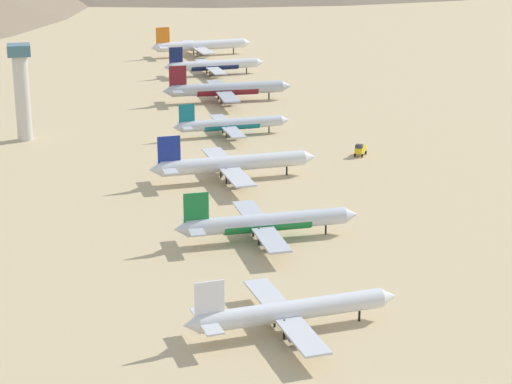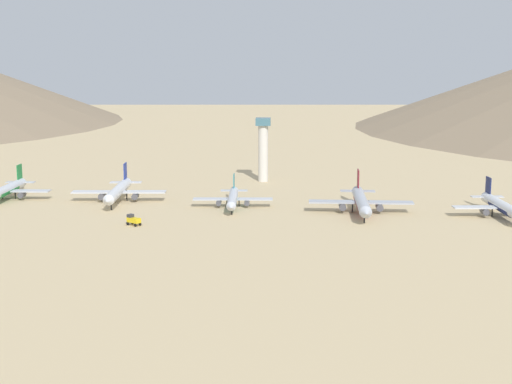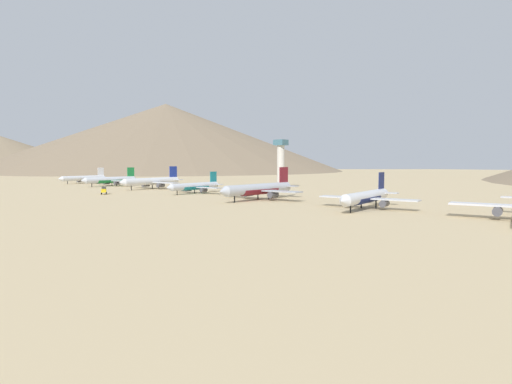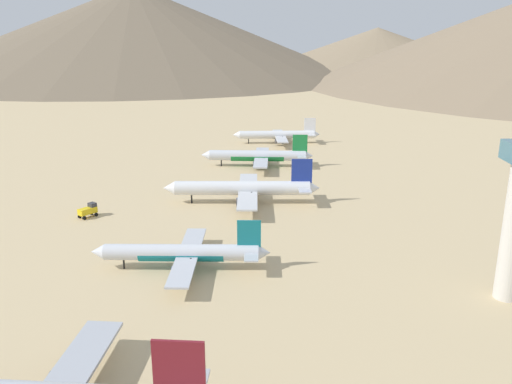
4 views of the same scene
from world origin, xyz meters
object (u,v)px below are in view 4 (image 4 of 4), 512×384
at_px(parked_jet_0, 278,135).
at_px(parked_jet_3, 183,253).
at_px(parked_jet_1, 258,156).
at_px(parked_jet_2, 244,188).
at_px(service_truck, 88,210).

xyz_separation_m(parked_jet_0, parked_jet_3, (19.58, 145.53, -0.32)).
distance_m(parked_jet_0, parked_jet_1, 48.84).
distance_m(parked_jet_1, parked_jet_3, 98.01).
bearing_deg(parked_jet_0, parked_jet_2, 84.37).
bearing_deg(parked_jet_0, service_truck, 64.65).
bearing_deg(parked_jet_0, parked_jet_3, 82.34).
xyz_separation_m(parked_jet_2, parked_jet_3, (10.03, 48.73, -0.91)).
bearing_deg(parked_jet_2, parked_jet_0, -95.63).
distance_m(parked_jet_0, parked_jet_2, 97.27).
bearing_deg(service_truck, parked_jet_0, -115.35).
distance_m(parked_jet_1, service_truck, 78.72).
height_order(parked_jet_2, service_truck, parked_jet_2).
bearing_deg(parked_jet_0, parked_jet_1, 81.38).
xyz_separation_m(parked_jet_1, parked_jet_3, (12.26, 97.24, -0.48)).
relative_size(parked_jet_2, parked_jet_3, 1.22).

